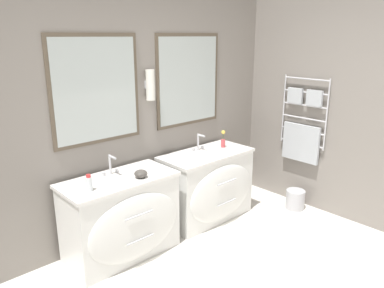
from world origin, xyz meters
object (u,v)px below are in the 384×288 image
Objects in this scene: amenity_bowl at (141,174)px; vanity_left at (123,217)px; toiletry_bottle at (89,183)px; flower_vase at (223,140)px; waste_bin at (295,199)px; vanity_right at (208,185)px.

vanity_left is at bearing 149.71° from amenity_bowl.
vanity_left is 7.30× the size of toiletry_bottle.
flower_vase is 0.87× the size of waste_bin.
amenity_bowl is (0.49, -0.04, -0.03)m from toiletry_bottle.
vanity_right is 7.30× the size of toiletry_bottle.
vanity_left is 5.23× the size of flower_vase.
toiletry_bottle is (-0.33, -0.05, 0.45)m from vanity_left.
toiletry_bottle is 0.50m from amenity_bowl.
vanity_left is at bearing 180.00° from vanity_right.
flower_vase is at bearing 11.10° from vanity_right.
amenity_bowl is 0.52× the size of waste_bin.
waste_bin is at bearing -42.55° from flower_vase.
toiletry_bottle is at bearing -171.07° from vanity_left.
toiletry_bottle is at bearing 168.42° from waste_bin.
vanity_right is 8.68× the size of amenity_bowl.
waste_bin is at bearing -13.30° from amenity_bowl.
amenity_bowl is at bearing -30.29° from vanity_left.
amenity_bowl reaches higher than vanity_left.
amenity_bowl reaches higher than waste_bin.
vanity_right is at bearing 150.01° from waste_bin.
amenity_bowl is at bearing 166.70° from waste_bin.
amenity_bowl is at bearing -4.70° from toiletry_bottle.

